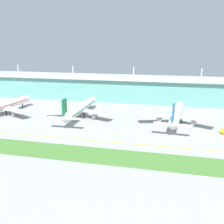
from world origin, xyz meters
TOP-DOWN VIEW (x-y plane):
  - ground_plane at (0.00, 0.00)m, footprint 600.00×600.00m
  - terminal_building at (-0.00, 98.14)m, footprint 288.00×34.00m
  - airliner_nearest at (-84.54, 27.25)m, footprint 48.71×66.53m
  - airliner_near_middle at (-27.71, 33.52)m, footprint 48.79×65.26m
  - airliner_far_middle at (37.61, 34.04)m, footprint 48.64×62.17m
  - taxiway_stripe_mid_west at (-37.00, -7.70)m, footprint 28.00×0.70m
  - taxiway_stripe_centre at (-3.00, -7.70)m, footprint 28.00×0.70m
  - taxiway_stripe_mid_east at (31.00, -7.70)m, footprint 28.00×0.70m
  - grass_verge at (0.00, -25.90)m, footprint 300.00×18.00m

SIDE VIEW (x-z plane):
  - ground_plane at x=0.00m, z-range 0.00..0.00m
  - taxiway_stripe_mid_west at x=-37.00m, z-range 0.00..0.04m
  - taxiway_stripe_centre at x=-3.00m, z-range 0.00..0.04m
  - taxiway_stripe_mid_east at x=31.00m, z-range 0.00..0.04m
  - grass_verge at x=0.00m, z-range 0.00..0.10m
  - airliner_far_middle at x=37.61m, z-range -3.00..15.90m
  - airliner_near_middle at x=-27.71m, z-range -3.00..15.90m
  - airliner_nearest at x=-84.54m, z-range -3.00..15.90m
  - terminal_building at x=0.00m, z-range -4.30..26.39m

